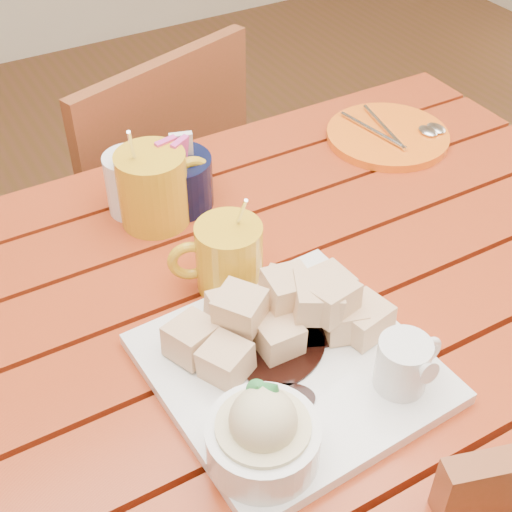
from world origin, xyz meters
TOP-DOWN VIEW (x-y plane):
  - table at (0.00, 0.00)m, footprint 1.20×0.79m
  - dessert_plate at (-0.03, -0.12)m, footprint 0.30×0.30m
  - coffee_mug_left at (-0.01, 0.06)m, footprint 0.12×0.08m
  - coffee_mug_right at (-0.03, 0.23)m, footprint 0.14×0.10m
  - cream_pitcher at (-0.05, 0.27)m, footprint 0.11×0.09m
  - sugar_caddy at (0.01, 0.25)m, footprint 0.10×0.10m
  - orange_saucer at (0.39, 0.24)m, footprint 0.20×0.20m
  - chair_far at (0.08, 0.62)m, footprint 0.50×0.50m

SIDE VIEW (x-z plane):
  - chair_far at x=0.08m, z-range 0.05..0.89m
  - table at x=0.00m, z-range 0.27..1.02m
  - orange_saucer at x=0.39m, z-range 0.75..0.77m
  - dessert_plate at x=-0.03m, z-range 0.73..0.84m
  - sugar_caddy at x=0.01m, z-range 0.73..0.85m
  - cream_pitcher at x=-0.05m, z-range 0.75..0.84m
  - coffee_mug_left at x=-0.01m, z-range 0.73..0.87m
  - coffee_mug_right at x=-0.03m, z-range 0.72..0.89m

